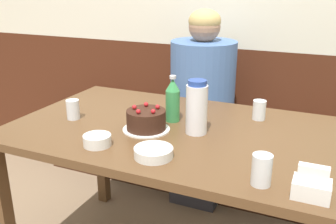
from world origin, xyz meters
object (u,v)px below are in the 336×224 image
at_px(bench_seat, 218,161).
at_px(bowl_rice_small, 97,140).
at_px(napkin_holder, 312,186).
at_px(glass_water_tall, 262,170).
at_px(water_pitcher, 197,108).
at_px(glass_shot_small, 73,109).
at_px(glass_tumbler_short, 259,110).
at_px(person_teal_shirt, 202,109).
at_px(bowl_soup_white, 154,152).
at_px(birthday_cake, 146,120).
at_px(soju_bottle, 173,100).

xyz_separation_m(bench_seat, bowl_rice_small, (-0.18, -1.13, 0.57)).
bearing_deg(napkin_holder, glass_water_tall, 174.07).
distance_m(bowl_rice_small, glass_water_tall, 0.65).
distance_m(water_pitcher, glass_shot_small, 0.60).
xyz_separation_m(glass_tumbler_short, person_teal_shirt, (-0.43, 0.45, -0.19)).
xyz_separation_m(bowl_soup_white, glass_water_tall, (0.40, -0.04, 0.03)).
xyz_separation_m(bench_seat, glass_shot_small, (-0.46, -0.92, 0.60)).
height_order(birthday_cake, glass_tumbler_short, birthday_cake).
relative_size(birthday_cake, water_pitcher, 0.89).
bearing_deg(glass_tumbler_short, birthday_cake, -141.62).
bearing_deg(bowl_soup_white, person_teal_shirt, 98.71).
xyz_separation_m(birthday_cake, napkin_holder, (0.70, -0.28, -0.01)).
relative_size(glass_water_tall, glass_tumbler_short, 1.13).
xyz_separation_m(bowl_soup_white, glass_shot_small, (-0.52, 0.21, 0.03)).
relative_size(water_pitcher, napkin_holder, 2.11).
bearing_deg(soju_bottle, napkin_holder, -34.22).
xyz_separation_m(soju_bottle, napkin_holder, (0.64, -0.43, -0.06)).
height_order(bowl_soup_white, glass_water_tall, glass_water_tall).
xyz_separation_m(glass_water_tall, glass_shot_small, (-0.92, 0.25, -0.01)).
bearing_deg(napkin_holder, bowl_soup_white, 174.41).
relative_size(napkin_holder, bowl_soup_white, 0.76).
bearing_deg(bench_seat, glass_water_tall, -68.37).
distance_m(birthday_cake, soju_bottle, 0.17).
bearing_deg(bowl_rice_small, water_pitcher, 42.14).
bearing_deg(glass_shot_small, bowl_soup_white, -22.22).
distance_m(soju_bottle, glass_shot_small, 0.47).
relative_size(birthday_cake, napkin_holder, 1.88).
distance_m(glass_water_tall, glass_tumbler_short, 0.61).
distance_m(birthday_cake, water_pitcher, 0.23).
bearing_deg(person_teal_shirt, bowl_rice_small, -5.34).
height_order(birthday_cake, bowl_rice_small, birthday_cake).
bearing_deg(person_teal_shirt, glass_shot_small, -24.96).
bearing_deg(bench_seat, soju_bottle, -91.62).
relative_size(napkin_holder, glass_water_tall, 1.07).
bearing_deg(glass_water_tall, bench_seat, 111.63).
bearing_deg(glass_shot_small, soju_bottle, 20.63).
distance_m(birthday_cake, glass_water_tall, 0.61).
bearing_deg(glass_shot_small, napkin_holder, -14.01).
relative_size(glass_tumbler_short, person_teal_shirt, 0.07).
bearing_deg(birthday_cake, bowl_soup_white, -57.28).
relative_size(birthday_cake, glass_shot_small, 2.25).
height_order(napkin_holder, person_teal_shirt, person_teal_shirt).
xyz_separation_m(water_pitcher, bowl_rice_small, (-0.31, -0.28, -0.09)).
relative_size(bowl_soup_white, glass_water_tall, 1.41).
height_order(birthday_cake, glass_shot_small, birthday_cake).
height_order(water_pitcher, napkin_holder, water_pitcher).
bearing_deg(glass_tumbler_short, water_pitcher, -127.48).
bearing_deg(soju_bottle, birthday_cake, -111.70).
relative_size(water_pitcher, soju_bottle, 1.08).
distance_m(bench_seat, birthday_cake, 1.09).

